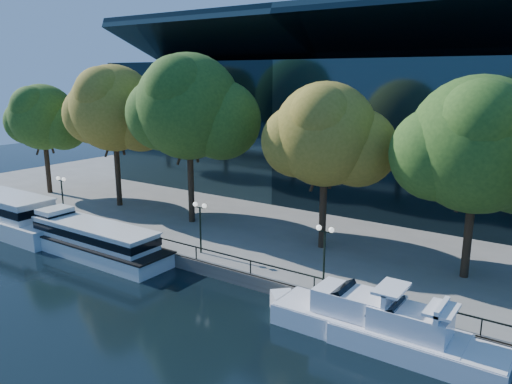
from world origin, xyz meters
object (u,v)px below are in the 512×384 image
Objects in this scene: cruiser_far at (409,336)px; lamp_1 at (200,216)px; lamp_0 at (62,188)px; cruiser_near at (358,319)px; tree_4 at (480,148)px; tour_boat at (87,237)px; lamp_2 at (325,242)px; large_vessel at (7,215)px; tree_1 at (114,110)px; tree_2 at (190,109)px; tree_0 at (43,119)px; tree_3 at (327,137)px.

lamp_1 is at bearing 168.37° from cruiser_far.
lamp_1 is (17.44, 0.00, 0.00)m from lamp_0.
cruiser_far is at bearing -11.63° from lamp_1.
cruiser_near is 0.88× the size of tree_4.
lamp_2 reaches higher than tour_boat.
large_vessel is 1.62× the size of cruiser_far.
lamp_2 reaches higher than large_vessel.
tree_1 is 0.94× the size of tree_2.
tour_boat is 1.18× the size of tree_1.
tree_1 reaches higher than tour_boat.
large_vessel is 21.45m from lamp_1.
tree_4 is at bearing 1.34° from tree_0.
tree_0 is at bearing 154.38° from tour_boat.
cruiser_near reaches higher than cruiser_far.
tree_1 is at bearing 126.40° from tour_boat.
lamp_0 is at bearing 45.92° from large_vessel.
large_vessel is at bearing -179.50° from cruiser_near.
large_vessel is 1.26× the size of tree_3.
tree_2 reaches higher than large_vessel.
tree_1 is at bearing 3.47° from tree_0.
lamp_0 reaches higher than tour_boat.
tree_3 is at bearing 2.07° from tree_2.
lamp_0 is at bearing 173.99° from cruiser_near.
tree_3 is at bearing 117.02° from lamp_2.
tree_3 is at bearing 14.61° from lamp_0.
tree_4 is 3.38× the size of lamp_1.
tree_0 is (-6.94, 9.17, 8.08)m from large_vessel.
tree_0 reaches higher than large_vessel.
tree_0 reaches higher than lamp_2.
cruiser_far is 0.78× the size of tree_3.
tree_0 is 0.92× the size of tree_4.
tour_boat is 1.26× the size of tree_4.
tree_2 is 14.89m from lamp_0.
tree_0 reaches higher than tour_boat.
tree_0 is 46.18m from tree_4.
large_vessel is 1.13× the size of tree_1.
tree_0 is 3.12× the size of lamp_0.
tree_2 is 3.85× the size of lamp_0.
tour_boat is at bearing 179.51° from cruiser_far.
tree_4 reaches higher than large_vessel.
cruiser_far is 36.78m from tree_1.
tree_2 is 13.53m from tree_3.
cruiser_far is 47.16m from tree_0.
tree_4 is 3.38× the size of lamp_2.
large_vessel is at bearing -179.89° from cruiser_far.
lamp_1 is at bearing 9.94° from large_vessel.
tree_2 is at bearing 155.66° from cruiser_near.
tour_boat is 14.21m from tree_2.
tree_1 reaches higher than cruiser_near.
tree_1 is 3.62× the size of lamp_1.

